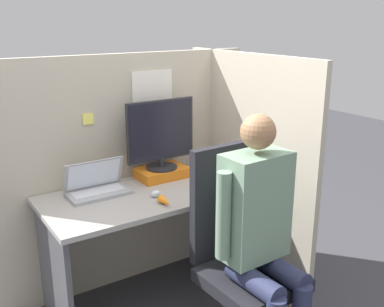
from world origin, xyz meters
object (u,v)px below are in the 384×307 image
object	(u,v)px
paper_box	(162,173)
monitor	(161,134)
laptop	(97,187)
carrot_toy	(165,202)
stapler	(217,165)
office_chair	(239,250)
person	(261,228)
coffee_mug	(208,161)

from	to	relation	value
paper_box	monitor	distance (m)	0.26
laptop	carrot_toy	bearing A→B (deg)	-55.92
monitor	stapler	bearing A→B (deg)	-8.88
laptop	monitor	bearing A→B (deg)	5.46
stapler	office_chair	distance (m)	0.84
laptop	person	xyz separation A→B (m)	(0.49, -0.91, -0.03)
office_chair	person	world-z (taller)	person
paper_box	coffee_mug	size ratio (longest dim) A/B	2.98
laptop	coffee_mug	world-z (taller)	laptop
stapler	office_chair	world-z (taller)	office_chair
office_chair	coffee_mug	bearing A→B (deg)	66.77
office_chair	person	distance (m)	0.27
stapler	person	world-z (taller)	person
carrot_toy	office_chair	bearing A→B (deg)	-56.01
person	laptop	bearing A→B (deg)	118.43
monitor	coffee_mug	distance (m)	0.43
monitor	office_chair	world-z (taller)	monitor
paper_box	office_chair	bearing A→B (deg)	-87.66
stapler	laptop	bearing A→B (deg)	178.77
office_chair	monitor	bearing A→B (deg)	92.34
paper_box	laptop	xyz separation A→B (m)	(-0.47, -0.04, 0.01)
stapler	person	bearing A→B (deg)	-113.08
laptop	office_chair	size ratio (longest dim) A/B	0.32
laptop	coffee_mug	bearing A→B (deg)	1.95
stapler	paper_box	bearing A→B (deg)	171.50
monitor	person	bearing A→B (deg)	-88.46
stapler	coffee_mug	size ratio (longest dim) A/B	1.52
coffee_mug	person	bearing A→B (deg)	-109.68
paper_box	laptop	world-z (taller)	laptop
monitor	person	size ratio (longest dim) A/B	0.36
coffee_mug	monitor	bearing A→B (deg)	177.40
laptop	carrot_toy	distance (m)	0.45
stapler	carrot_toy	distance (m)	0.71
coffee_mug	carrot_toy	bearing A→B (deg)	-145.04
stapler	office_chair	bearing A→B (deg)	-117.41
laptop	stapler	distance (m)	0.87
monitor	office_chair	distance (m)	0.92
monitor	carrot_toy	xyz separation A→B (m)	(-0.21, -0.42, -0.27)
office_chair	person	size ratio (longest dim) A/B	0.84
monitor	person	distance (m)	0.99
laptop	coffee_mug	xyz separation A→B (m)	(0.83, 0.03, 0.01)
stapler	person	xyz separation A→B (m)	(-0.38, -0.89, -0.01)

